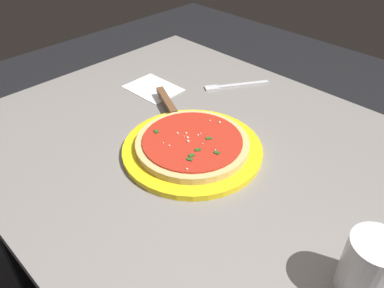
% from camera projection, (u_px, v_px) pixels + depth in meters
% --- Properties ---
extents(restaurant_table, '(1.06, 0.84, 0.72)m').
position_uv_depth(restaurant_table, '(200.00, 188.00, 0.91)').
color(restaurant_table, black).
rests_on(restaurant_table, ground_plane).
extents(serving_plate, '(0.30, 0.30, 0.01)m').
position_uv_depth(serving_plate, '(192.00, 149.00, 0.81)').
color(serving_plate, yellow).
rests_on(serving_plate, restaurant_table).
extents(pizza, '(0.25, 0.25, 0.02)m').
position_uv_depth(pizza, '(192.00, 143.00, 0.80)').
color(pizza, '#DBB26B').
rests_on(pizza, serving_plate).
extents(pizza_server, '(0.22, 0.13, 0.01)m').
position_uv_depth(pizza_server, '(171.00, 109.00, 0.92)').
color(pizza_server, silver).
rests_on(pizza_server, serving_plate).
extents(cup_tall_drink, '(0.08, 0.08, 0.10)m').
position_uv_depth(cup_tall_drink, '(369.00, 267.00, 0.52)').
color(cup_tall_drink, silver).
rests_on(cup_tall_drink, restaurant_table).
extents(napkin_folded_right, '(0.15, 0.11, 0.00)m').
position_uv_depth(napkin_folded_right, '(153.00, 88.00, 1.04)').
color(napkin_folded_right, white).
rests_on(napkin_folded_right, restaurant_table).
extents(fork, '(0.11, 0.17, 0.00)m').
position_uv_depth(fork, '(233.00, 86.00, 1.05)').
color(fork, silver).
rests_on(fork, restaurant_table).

